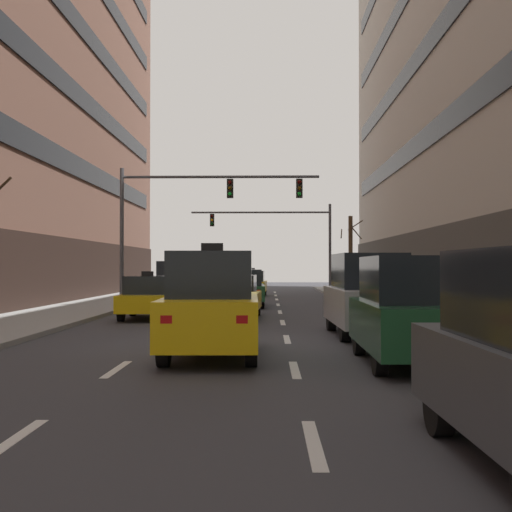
% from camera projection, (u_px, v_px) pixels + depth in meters
% --- Properties ---
extents(ground_plane, '(120.00, 120.00, 0.00)m').
position_uv_depth(ground_plane, '(218.00, 349.00, 15.11)').
color(ground_plane, '#38383D').
extents(lane_stripe_l1_s2, '(0.16, 2.00, 0.01)m').
position_uv_depth(lane_stripe_l1_s2, '(11.00, 442.00, 7.14)').
color(lane_stripe_l1_s2, silver).
rests_on(lane_stripe_l1_s2, ground).
extents(lane_stripe_l1_s3, '(0.16, 2.00, 0.01)m').
position_uv_depth(lane_stripe_l1_s3, '(117.00, 369.00, 12.14)').
color(lane_stripe_l1_s3, silver).
rests_on(lane_stripe_l1_s3, ground).
extents(lane_stripe_l1_s4, '(0.16, 2.00, 0.01)m').
position_uv_depth(lane_stripe_l1_s4, '(161.00, 339.00, 17.14)').
color(lane_stripe_l1_s4, silver).
rests_on(lane_stripe_l1_s4, ground).
extents(lane_stripe_l1_s5, '(0.16, 2.00, 0.01)m').
position_uv_depth(lane_stripe_l1_s5, '(185.00, 322.00, 22.14)').
color(lane_stripe_l1_s5, silver).
rests_on(lane_stripe_l1_s5, ground).
extents(lane_stripe_l1_s6, '(0.16, 2.00, 0.01)m').
position_uv_depth(lane_stripe_l1_s6, '(200.00, 312.00, 27.14)').
color(lane_stripe_l1_s6, silver).
rests_on(lane_stripe_l1_s6, ground).
extents(lane_stripe_l1_s7, '(0.16, 2.00, 0.01)m').
position_uv_depth(lane_stripe_l1_s7, '(211.00, 305.00, 32.13)').
color(lane_stripe_l1_s7, silver).
rests_on(lane_stripe_l1_s7, ground).
extents(lane_stripe_l1_s8, '(0.16, 2.00, 0.01)m').
position_uv_depth(lane_stripe_l1_s8, '(219.00, 299.00, 37.13)').
color(lane_stripe_l1_s8, silver).
rests_on(lane_stripe_l1_s8, ground).
extents(lane_stripe_l1_s9, '(0.16, 2.00, 0.01)m').
position_uv_depth(lane_stripe_l1_s9, '(224.00, 295.00, 42.13)').
color(lane_stripe_l1_s9, silver).
rests_on(lane_stripe_l1_s9, ground).
extents(lane_stripe_l1_s10, '(0.16, 2.00, 0.01)m').
position_uv_depth(lane_stripe_l1_s10, '(229.00, 292.00, 47.13)').
color(lane_stripe_l1_s10, silver).
rests_on(lane_stripe_l1_s10, ground).
extents(lane_stripe_l2_s2, '(0.16, 2.00, 0.01)m').
position_uv_depth(lane_stripe_l2_s2, '(314.00, 443.00, 7.08)').
color(lane_stripe_l2_s2, silver).
rests_on(lane_stripe_l2_s2, ground).
extents(lane_stripe_l2_s3, '(0.16, 2.00, 0.01)m').
position_uv_depth(lane_stripe_l2_s3, '(295.00, 370.00, 12.08)').
color(lane_stripe_l2_s3, silver).
rests_on(lane_stripe_l2_s3, ground).
extents(lane_stripe_l2_s4, '(0.16, 2.00, 0.01)m').
position_uv_depth(lane_stripe_l2_s4, '(287.00, 339.00, 17.08)').
color(lane_stripe_l2_s4, silver).
rests_on(lane_stripe_l2_s4, ground).
extents(lane_stripe_l2_s5, '(0.16, 2.00, 0.01)m').
position_uv_depth(lane_stripe_l2_s5, '(283.00, 322.00, 22.08)').
color(lane_stripe_l2_s5, silver).
rests_on(lane_stripe_l2_s5, ground).
extents(lane_stripe_l2_s6, '(0.16, 2.00, 0.01)m').
position_uv_depth(lane_stripe_l2_s6, '(280.00, 312.00, 27.08)').
color(lane_stripe_l2_s6, silver).
rests_on(lane_stripe_l2_s6, ground).
extents(lane_stripe_l2_s7, '(0.16, 2.00, 0.01)m').
position_uv_depth(lane_stripe_l2_s7, '(278.00, 305.00, 32.07)').
color(lane_stripe_l2_s7, silver).
rests_on(lane_stripe_l2_s7, ground).
extents(lane_stripe_l2_s8, '(0.16, 2.00, 0.01)m').
position_uv_depth(lane_stripe_l2_s8, '(277.00, 299.00, 37.07)').
color(lane_stripe_l2_s8, silver).
rests_on(lane_stripe_l2_s8, ground).
extents(lane_stripe_l2_s9, '(0.16, 2.00, 0.01)m').
position_uv_depth(lane_stripe_l2_s9, '(276.00, 295.00, 42.07)').
color(lane_stripe_l2_s9, silver).
rests_on(lane_stripe_l2_s9, ground).
extents(lane_stripe_l2_s10, '(0.16, 2.00, 0.01)m').
position_uv_depth(lane_stripe_l2_s10, '(275.00, 292.00, 47.07)').
color(lane_stripe_l2_s10, silver).
rests_on(lane_stripe_l2_s10, ground).
extents(taxi_driving_0, '(1.92, 4.22, 1.72)m').
position_uv_depth(taxi_driving_0, '(148.00, 298.00, 23.70)').
color(taxi_driving_0, black).
rests_on(taxi_driving_0, ground).
extents(car_driving_1, '(1.97, 4.47, 2.14)m').
position_uv_depth(car_driving_1, '(176.00, 283.00, 32.62)').
color(car_driving_1, black).
rests_on(car_driving_1, ground).
extents(taxi_driving_2, '(1.93, 4.29, 1.76)m').
position_uv_depth(taxi_driving_2, '(234.00, 297.00, 23.79)').
color(taxi_driving_2, black).
rests_on(taxi_driving_2, ground).
extents(taxi_driving_3, '(2.02, 4.62, 2.40)m').
position_uv_depth(taxi_driving_3, '(212.00, 304.00, 13.83)').
color(taxi_driving_3, black).
rests_on(taxi_driving_3, ground).
extents(taxi_driving_4, '(2.12, 4.73, 1.94)m').
position_uv_depth(taxi_driving_4, '(196.00, 283.00, 40.07)').
color(taxi_driving_4, black).
rests_on(taxi_driving_4, ground).
extents(car_driving_5, '(2.06, 4.70, 1.74)m').
position_uv_depth(car_driving_5, '(243.00, 288.00, 30.59)').
color(car_driving_5, black).
rests_on(car_driving_5, ground).
extents(taxi_driving_6, '(1.92, 4.32, 1.77)m').
position_uv_depth(taxi_driving_6, '(251.00, 284.00, 40.86)').
color(taxi_driving_6, black).
rests_on(taxi_driving_6, ground).
extents(car_parked_1, '(1.85, 4.37, 2.11)m').
position_uv_depth(car_parked_1, '(409.00, 311.00, 12.74)').
color(car_parked_1, black).
rests_on(car_parked_1, ground).
extents(car_parked_2, '(2.06, 4.71, 2.26)m').
position_uv_depth(car_parked_2, '(368.00, 295.00, 17.92)').
color(car_parked_2, black).
rests_on(car_parked_2, ground).
extents(traffic_signal_0, '(8.88, 0.35, 6.14)m').
position_uv_depth(traffic_signal_0, '(192.00, 206.00, 29.05)').
color(traffic_signal_0, '#4C4C51').
rests_on(traffic_signal_0, sidewalk_left).
extents(traffic_signal_1, '(9.51, 0.35, 5.96)m').
position_uv_depth(traffic_signal_1, '(285.00, 231.00, 44.31)').
color(traffic_signal_1, '#4C4C51').
rests_on(traffic_signal_1, sidewalk_right).
extents(street_tree_1, '(1.53, 1.57, 5.01)m').
position_uv_depth(street_tree_1, '(351.00, 253.00, 42.35)').
color(street_tree_1, '#4C3823').
rests_on(street_tree_1, sidewalk_right).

